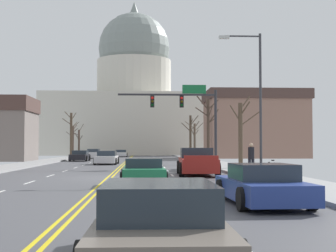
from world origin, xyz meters
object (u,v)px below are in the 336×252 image
at_px(sedan_near_02, 143,172).
at_px(sedan_oncoming_02, 93,154).
at_px(sedan_oncoming_00, 107,158).
at_px(sedan_oncoming_01, 80,156).
at_px(street_lamp_right, 255,90).
at_px(sedan_near_03, 262,186).
at_px(pedestrian_00, 251,157).
at_px(sedan_near_00, 195,162).
at_px(sedan_oncoming_03, 121,153).
at_px(sedan_near_04, 159,227).
at_px(pickup_truck_near_01, 197,163).
at_px(bicycle_parked, 272,168).
at_px(signal_gantry, 188,108).

height_order(sedan_near_02, sedan_oncoming_02, sedan_oncoming_02).
distance_m(sedan_oncoming_00, sedan_oncoming_01, 10.57).
bearing_deg(street_lamp_right, sedan_near_03, -102.22).
xyz_separation_m(street_lamp_right, pedestrian_00, (-0.21, 0.05, -3.64)).
relative_size(sedan_near_00, sedan_oncoming_01, 1.00).
distance_m(sedan_oncoming_03, pedestrian_00, 51.41).
xyz_separation_m(sedan_oncoming_00, sedan_oncoming_01, (-3.74, 9.89, -0.01)).
bearing_deg(sedan_near_04, sedan_oncoming_00, 95.28).
xyz_separation_m(sedan_near_03, sedan_oncoming_02, (-10.30, 53.82, 0.06)).
xyz_separation_m(street_lamp_right, sedan_oncoming_00, (-9.47, 19.56, -4.15)).
bearing_deg(sedan_oncoming_03, sedan_near_03, -83.70).
height_order(sedan_near_03, sedan_near_04, sedan_near_04).
xyz_separation_m(sedan_near_04, sedan_oncoming_00, (-3.59, 38.89, 0.02)).
distance_m(pickup_truck_near_01, sedan_oncoming_00, 18.38).
bearing_deg(sedan_oncoming_03, sedan_oncoming_02, -110.69).
bearing_deg(pedestrian_00, pickup_truck_near_01, 138.99).
bearing_deg(sedan_oncoming_01, pickup_truck_near_01, -69.15).
bearing_deg(street_lamp_right, sedan_near_00, 107.39).
distance_m(sedan_near_04, pedestrian_00, 20.20).
height_order(sedan_oncoming_03, bicycle_parked, sedan_oncoming_03).
distance_m(signal_gantry, pickup_truck_near_01, 10.85).
relative_size(sedan_near_00, sedan_near_02, 0.92).
height_order(pickup_truck_near_01, pedestrian_00, pedestrian_00).
distance_m(sedan_oncoming_00, pedestrian_00, 21.60).
xyz_separation_m(pickup_truck_near_01, bicycle_parked, (3.79, -2.45, -0.23)).
xyz_separation_m(sedan_near_00, pedestrian_00, (2.24, -7.79, 0.55)).
distance_m(sedan_near_00, pedestrian_00, 8.12).
relative_size(street_lamp_right, sedan_near_03, 1.65).
distance_m(sedan_near_03, sedan_oncoming_02, 54.79).
bearing_deg(street_lamp_right, pickup_truck_near_01, 140.51).
bearing_deg(sedan_oncoming_03, sedan_near_04, -86.99).
bearing_deg(sedan_oncoming_01, signal_gantry, -57.87).
bearing_deg(sedan_near_00, sedan_oncoming_03, 99.43).
height_order(sedan_near_00, bicycle_parked, sedan_near_00).
distance_m(pickup_truck_near_01, sedan_near_02, 7.76).
relative_size(sedan_near_03, sedan_oncoming_01, 1.10).
bearing_deg(sedan_oncoming_00, bicycle_parked, -62.18).
distance_m(signal_gantry, sedan_near_03, 24.96).
height_order(sedan_near_02, sedan_oncoming_01, sedan_oncoming_01).
xyz_separation_m(pedestrian_00, bicycle_parked, (1.10, -0.11, -0.61)).
bearing_deg(sedan_oncoming_02, street_lamp_right, -72.77).
height_order(street_lamp_right, pedestrian_00, street_lamp_right).
relative_size(sedan_oncoming_01, sedan_oncoming_02, 0.95).
relative_size(street_lamp_right, sedan_oncoming_01, 1.81).
bearing_deg(pedestrian_00, bicycle_parked, -5.80).
relative_size(sedan_near_03, sedan_oncoming_02, 1.04).
xyz_separation_m(pickup_truck_near_01, sedan_oncoming_02, (-10.02, 39.29, -0.11)).
bearing_deg(sedan_oncoming_00, pickup_truck_near_01, -69.07).
bearing_deg(sedan_oncoming_03, sedan_near_02, -86.41).
height_order(street_lamp_right, sedan_oncoming_03, street_lamp_right).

